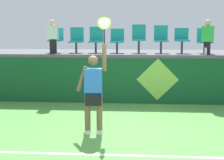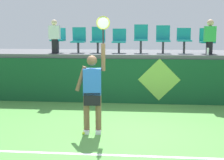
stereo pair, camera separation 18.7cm
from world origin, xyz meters
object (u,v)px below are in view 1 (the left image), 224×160
stadium_chair_5 (161,38)px  stadium_chair_7 (204,40)px  water_bottle (206,51)px  stadium_chair_4 (139,37)px  tennis_ball (85,133)px  spectator_1 (52,36)px  stadium_chair_1 (76,39)px  tennis_player (94,90)px  stadium_chair_3 (117,40)px  stadium_chair_6 (182,39)px  spectator_0 (207,36)px  stadium_chair_0 (56,38)px  stadium_chair_2 (96,39)px

stadium_chair_5 → stadium_chair_7: stadium_chair_5 is taller
water_bottle → stadium_chair_4: stadium_chair_4 is taller
tennis_ball → spectator_1: size_ratio=0.06×
stadium_chair_1 → stadium_chair_4: 2.03m
stadium_chair_4 → stadium_chair_7: (2.08, -0.00, -0.07)m
tennis_player → stadium_chair_3: tennis_player is taller
stadium_chair_6 → spectator_0: (0.71, -0.43, 0.09)m
stadium_chair_3 → spectator_1: 2.06m
stadium_chair_0 → stadium_chair_1: (0.68, 0.01, -0.02)m
stadium_chair_4 → stadium_chair_7: stadium_chair_4 is taller
stadium_chair_3 → tennis_ball: bearing=-96.9°
water_bottle → spectator_1: spectator_1 is taller
stadium_chair_7 → spectator_1: size_ratio=0.75×
water_bottle → stadium_chair_3: 2.80m
spectator_1 → stadium_chair_7: bearing=5.5°
stadium_chair_0 → stadium_chair_1: size_ratio=0.97×
stadium_chair_2 → stadium_chair_7: bearing=-0.1°
tennis_ball → stadium_chair_5: (1.88, 3.95, 1.94)m
stadium_chair_3 → spectator_0: (2.78, -0.44, 0.12)m
tennis_player → stadium_chair_2: bearing=95.9°
stadium_chair_2 → stadium_chair_0: bearing=-179.6°
stadium_chair_5 → stadium_chair_3: bearing=-179.7°
stadium_chair_5 → water_bottle: bearing=-28.1°
stadium_chair_4 → stadium_chair_5: size_ratio=1.03×
stadium_chair_6 → spectator_1: (-4.07, -0.46, 0.09)m
stadium_chair_6 → spectator_1: bearing=-173.6°
stadium_chair_3 → stadium_chair_4: (0.70, 0.01, 0.08)m
stadium_chair_1 → tennis_player: bearing=-74.8°
tennis_player → tennis_ball: size_ratio=38.30×
stadium_chair_6 → spectator_0: size_ratio=0.76×
water_bottle → stadium_chair_3: (-2.69, 0.68, 0.32)m
tennis_ball → stadium_chair_2: size_ratio=0.08×
tennis_ball → spectator_0: bearing=47.1°
stadium_chair_2 → stadium_chair_3: (0.69, -0.01, -0.02)m
stadium_chair_5 → tennis_player: bearing=-114.0°
stadium_chair_4 → stadium_chair_7: bearing=-0.1°
stadium_chair_6 → stadium_chair_1: bearing=179.8°
stadium_chair_1 → spectator_0: 4.14m
stadium_chair_0 → tennis_ball: bearing=-68.8°
tennis_ball → stadium_chair_7: bearing=50.5°
stadium_chair_5 → stadium_chair_2: bearing=-180.0°
water_bottle → stadium_chair_4: size_ratio=0.24×
stadium_chair_5 → stadium_chair_6: 0.66m
stadium_chair_1 → spectator_0: bearing=-6.1°
stadium_chair_5 → spectator_0: 1.44m
tennis_ball → stadium_chair_1: 4.46m
stadium_chair_4 → spectator_0: 2.13m
stadium_chair_1 → spectator_0: spectator_0 is taller
water_bottle → stadium_chair_7: size_ratio=0.27×
stadium_chair_4 → stadium_chair_7: 2.08m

